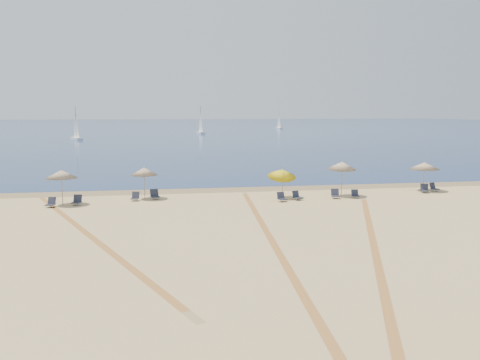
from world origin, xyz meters
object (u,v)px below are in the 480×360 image
(chair_7, at_px, (335,194))
(chair_10, at_px, (434,187))
(chair_3, at_px, (135,197))
(umbrella_1, at_px, (61,174))
(umbrella_4, at_px, (342,166))
(chair_9, at_px, (424,189))
(umbrella_2, at_px, (144,171))
(umbrella_3, at_px, (282,173))
(chair_2, at_px, (77,201))
(sailboat_2, at_px, (76,130))
(chair_1, at_px, (51,203))
(umbrella_5, at_px, (424,166))
(chair_4, at_px, (155,195))
(chair_5, at_px, (282,197))
(chair_6, at_px, (297,196))
(chair_8, at_px, (355,194))
(sailboat_1, at_px, (201,125))
(sailboat_0, at_px, (279,123))

(chair_7, relative_size, chair_10, 0.95)
(chair_3, bearing_deg, umbrella_1, -156.03)
(umbrella_4, distance_m, chair_9, 7.25)
(umbrella_1, relative_size, chair_7, 3.25)
(umbrella_2, relative_size, umbrella_3, 0.97)
(umbrella_2, bearing_deg, chair_10, -0.45)
(chair_2, height_order, sailboat_2, sailboat_2)
(umbrella_1, xyz_separation_m, chair_9, (26.63, 0.69, -1.78))
(umbrella_1, height_order, chair_1, umbrella_1)
(umbrella_5, bearing_deg, sailboat_2, 115.19)
(chair_7, height_order, chair_10, chair_7)
(chair_3, height_order, chair_10, chair_10)
(chair_4, xyz_separation_m, chair_10, (21.70, 0.04, -0.02))
(umbrella_2, xyz_separation_m, umbrella_5, (21.63, 0.04, 0.01))
(chair_7, bearing_deg, chair_9, 19.41)
(chair_2, height_order, chair_5, chair_2)
(chair_5, bearing_deg, chair_9, -3.00)
(chair_1, xyz_separation_m, chair_2, (1.57, 0.50, 0.02))
(chair_6, height_order, chair_7, chair_7)
(umbrella_2, distance_m, chair_5, 9.93)
(umbrella_1, height_order, chair_3, umbrella_1)
(chair_8, bearing_deg, umbrella_5, 24.59)
(umbrella_5, distance_m, chair_10, 1.88)
(chair_1, bearing_deg, chair_6, 16.60)
(chair_1, height_order, chair_7, chair_7)
(chair_10, bearing_deg, sailboat_1, 74.06)
(sailboat_0, bearing_deg, umbrella_1, -117.88)
(umbrella_1, xyz_separation_m, chair_6, (16.01, -0.77, -1.80))
(chair_9, bearing_deg, umbrella_1, -157.54)
(chair_5, bearing_deg, chair_1, 166.24)
(sailboat_0, bearing_deg, umbrella_5, -108.20)
(umbrella_5, xyz_separation_m, chair_10, (0.77, -0.22, -1.70))
(umbrella_3, xyz_separation_m, sailboat_2, (-26.22, 82.43, 0.38))
(umbrella_1, relative_size, umbrella_5, 1.03)
(umbrella_2, relative_size, chair_3, 3.27)
(umbrella_2, bearing_deg, chair_6, -12.07)
(chair_1, relative_size, sailboat_2, 0.10)
(chair_4, xyz_separation_m, sailboat_1, (13.17, 108.42, 2.07))
(chair_4, bearing_deg, sailboat_2, 86.76)
(chair_7, height_order, sailboat_2, sailboat_2)
(chair_1, distance_m, sailboat_2, 83.89)
(chair_5, xyz_separation_m, sailboat_1, (4.47, 110.87, 2.10))
(umbrella_2, distance_m, umbrella_3, 9.85)
(sailboat_0, relative_size, sailboat_2, 0.91)
(umbrella_5, bearing_deg, chair_6, -168.14)
(chair_10, bearing_deg, umbrella_4, 167.53)
(chair_2, height_order, chair_7, chair_2)
(chair_2, relative_size, sailboat_0, 0.12)
(sailboat_0, distance_m, sailboat_1, 50.43)
(chair_6, xyz_separation_m, chair_8, (4.39, 0.05, -0.02))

